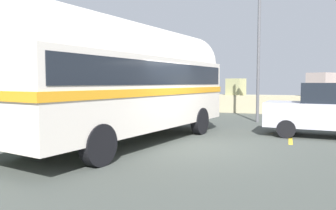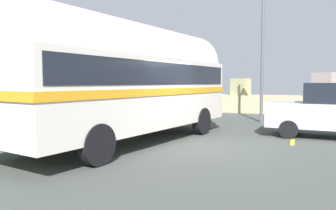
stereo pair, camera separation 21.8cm
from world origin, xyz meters
name	(u,v)px [view 2 (the right image)]	position (x,y,z in m)	size (l,w,h in m)	color
ground	(194,147)	(0.00, 0.00, 0.01)	(32.00, 26.00, 0.02)	#414641
breakwater	(256,102)	(0.37, 11.80, 0.70)	(31.36, 2.49, 2.45)	tan
vintage_coach	(132,77)	(-1.99, -0.08, 2.05)	(3.96, 8.88, 3.70)	black
parked_car_nearest	(334,110)	(3.90, 3.17, 0.97)	(4.21, 2.00, 1.86)	black
lamp_post	(264,50)	(1.26, 6.67, 3.39)	(0.80, 0.58, 5.98)	#5B5B60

